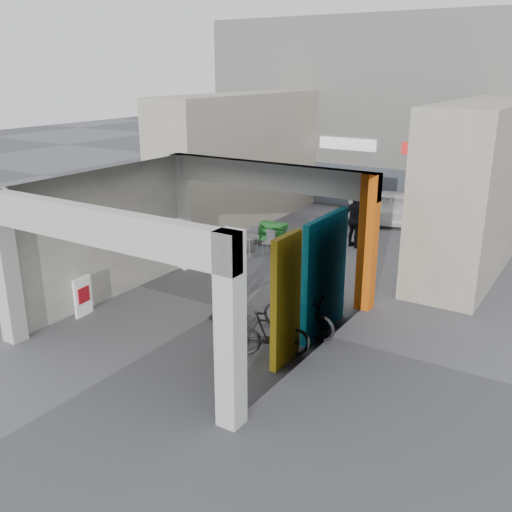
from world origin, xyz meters
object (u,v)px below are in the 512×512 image
Objects in this scene: man_back_turned at (227,283)px; man_elderly at (298,283)px; white_van at (402,209)px; bicycle_rear at (271,334)px; cafe_set at (251,245)px; produce_stand at (271,236)px; bicycle_front at (298,314)px; man_crates at (356,220)px; border_collie at (237,315)px; man_with_dog at (225,320)px.

man_back_turned is 1.75m from man_elderly.
man_elderly reaches higher than white_van.
bicycle_rear is 0.41× the size of white_van.
cafe_set is 0.79× the size of bicycle_rear.
produce_stand is 7.07m from bicycle_front.
produce_stand is 8.11m from bicycle_rear.
white_van is at bearing -74.44° from man_crates.
border_collie is 1.56m from bicycle_front.
man_crates is at bearing -85.35° from man_with_dog.
bicycle_rear is (4.24, -5.77, 0.22)m from cafe_set.
border_collie is 0.33× the size of man_crates.
produce_stand is 6.16m from man_elderly.
man_elderly is at bearing 123.08° from man_crates.
border_collie is 0.15× the size of white_van.
man_back_turned reaches higher than man_elderly.
cafe_set is 7.17m from bicycle_rear.
border_collie is 1.69m from man_elderly.
man_elderly is (0.43, 2.49, 0.14)m from man_with_dog.
man_elderly reaches higher than bicycle_rear.
man_elderly reaches higher than man_with_dog.
man_elderly is 2.16m from bicycle_rear.
produce_stand is 0.60× the size of man_crates.
man_with_dog reaches higher than bicycle_front.
bicycle_rear is at bearing 123.67° from man_crates.
produce_stand is 0.60× the size of man_back_turned.
man_with_dog is at bearing -87.58° from man_back_turned.
border_collie is 1.79m from bicycle_rear.
produce_stand is at bearing -66.13° from man_with_dog.
man_back_turned reaches higher than produce_stand.
cafe_set is 6.77m from white_van.
bicycle_front is at bearing -29.50° from bicycle_rear.
man_elderly is at bearing 5.92° from man_back_turned.
cafe_set is 1.15× the size of produce_stand.
man_back_turned is at bearing 31.92° from bicycle_rear.
white_van reaches higher than produce_stand.
border_collie is 0.34× the size of man_elderly.
white_van reaches higher than bicycle_rear.
cafe_set is 5.32m from man_elderly.
bicycle_front is (0.47, -0.83, -0.42)m from man_elderly.
border_collie is 0.33× the size of bicycle_front.
man_crates is (-1.14, 6.21, 0.05)m from man_elderly.
bicycle_front is at bearing -6.98° from border_collie.
white_van is (0.44, 3.51, -0.25)m from man_crates.
bicycle_rear is at bearing 169.46° from white_van.
man_crates is 3.55m from white_van.
cafe_set is at bearing 85.03° from man_back_turned.
white_van is (3.00, 4.83, 0.40)m from produce_stand.
man_back_turned reaches higher than man_with_dog.
white_van is (0.35, 10.87, 0.46)m from border_collie.
man_elderly is at bearing 167.92° from white_van.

